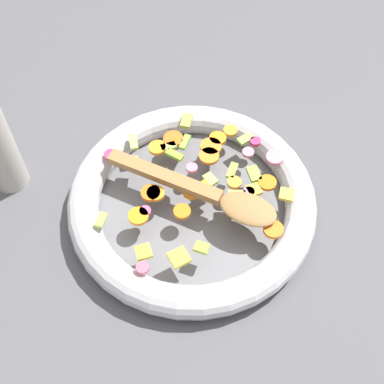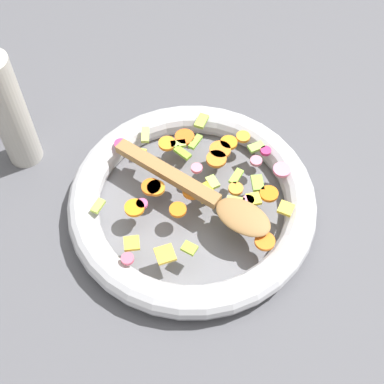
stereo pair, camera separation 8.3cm
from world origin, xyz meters
TOP-DOWN VIEW (x-y plane):
  - ground_plane at (0.00, 0.00)m, footprint 4.00×4.00m
  - skillet at (0.00, 0.00)m, footprint 0.40×0.40m
  - chopped_vegetables at (-0.03, -0.01)m, footprint 0.32×0.32m
  - wooden_spoon at (-0.01, 0.03)m, footprint 0.11×0.28m
  - pepper_mill at (0.15, -0.27)m, footprint 0.06×0.06m

SIDE VIEW (x-z plane):
  - ground_plane at x=0.00m, z-range 0.00..0.00m
  - skillet at x=0.00m, z-range 0.00..0.05m
  - chopped_vegetables at x=-0.03m, z-range 0.05..0.06m
  - wooden_spoon at x=-0.01m, z-range 0.06..0.07m
  - pepper_mill at x=0.15m, z-range -0.01..0.24m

